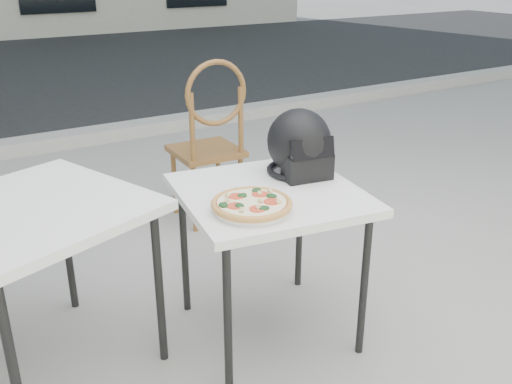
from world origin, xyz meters
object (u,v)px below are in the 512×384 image
plate (252,209)px  helmet (300,146)px  cafe_table_side (33,222)px  cafe_chair_main (210,134)px  pizza (252,203)px  cafe_table_main (269,204)px

plate → helmet: size_ratio=1.02×
plate → cafe_table_side: size_ratio=0.35×
helmet → cafe_chair_main: (0.11, 1.08, -0.23)m
pizza → cafe_table_side: bearing=151.9°
helmet → cafe_table_main: bearing=-146.1°
cafe_table_main → helmet: 0.31m
plate → cafe_chair_main: size_ratio=0.33×
pizza → cafe_table_side: 0.83m
pizza → helmet: (0.40, 0.24, 0.10)m
cafe_table_main → cafe_chair_main: size_ratio=0.79×
plate → cafe_chair_main: 1.42m
cafe_chair_main → cafe_table_side: cafe_chair_main is taller
pizza → helmet: 0.47m
cafe_table_main → plate: (-0.17, -0.14, 0.07)m
helmet → pizza: bearing=-139.1°
pizza → cafe_chair_main: 1.42m
pizza → helmet: bearing=31.3°
cafe_table_main → cafe_table_side: size_ratio=0.85×
cafe_table_main → helmet: size_ratio=2.46×
helmet → cafe_table_side: helmet is taller
plate → pizza: (-0.00, 0.00, 0.02)m
plate → cafe_table_side: 0.83m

